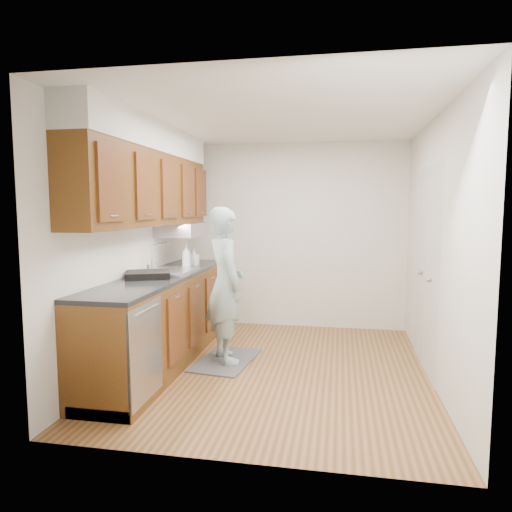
{
  "coord_description": "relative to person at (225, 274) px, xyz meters",
  "views": [
    {
      "loc": [
        0.62,
        -4.46,
        1.63
      ],
      "look_at": [
        -0.25,
        0.25,
        1.13
      ],
      "focal_mm": 32.0,
      "sensor_mm": 36.0,
      "label": 1
    }
  ],
  "objects": [
    {
      "name": "ceiling",
      "position": [
        0.55,
        -0.13,
        1.56
      ],
      "size": [
        3.5,
        3.5,
        0.0
      ],
      "primitive_type": "plane",
      "rotation": [
        3.14,
        0.0,
        0.0
      ],
      "color": "white",
      "rests_on": "wall_left"
    },
    {
      "name": "floor_mat",
      "position": [
        0.0,
        0.0,
        -0.93
      ],
      "size": [
        0.64,
        0.96,
        0.02
      ],
      "primitive_type": "cube",
      "rotation": [
        0.0,
        0.0,
        -0.13
      ],
      "color": "#5F5F62",
      "rests_on": "floor"
    },
    {
      "name": "soap_bottle_c",
      "position": [
        -0.61,
        0.77,
        0.09
      ],
      "size": [
        0.17,
        0.17,
        0.18
      ],
      "primitive_type": "imported",
      "rotation": [
        0.0,
        0.0,
        0.29
      ],
      "color": "silver",
      "rests_on": "counter"
    },
    {
      "name": "wall_right",
      "position": [
        2.05,
        -0.13,
        0.31
      ],
      "size": [
        0.02,
        3.5,
        2.5
      ],
      "primitive_type": "cube",
      "color": "silver",
      "rests_on": "floor"
    },
    {
      "name": "floor",
      "position": [
        0.55,
        -0.13,
        -0.94
      ],
      "size": [
        3.5,
        3.5,
        0.0
      ],
      "primitive_type": "plane",
      "color": "#9B613B",
      "rests_on": "ground"
    },
    {
      "name": "upper_cabinets",
      "position": [
        -0.78,
        -0.09,
        1.01
      ],
      "size": [
        0.47,
        2.8,
        1.21
      ],
      "color": "brown",
      "rests_on": "wall_left"
    },
    {
      "name": "soap_bottle_a",
      "position": [
        -0.58,
        0.44,
        0.13
      ],
      "size": [
        0.13,
        0.13,
        0.27
      ],
      "primitive_type": "imported",
      "rotation": [
        0.0,
        0.0,
        0.29
      ],
      "color": "silver",
      "rests_on": "counter"
    },
    {
      "name": "dish_rack",
      "position": [
        -0.7,
        -0.38,
        0.03
      ],
      "size": [
        0.53,
        0.49,
        0.07
      ],
      "primitive_type": "cube",
      "rotation": [
        0.0,
        0.0,
        0.4
      ],
      "color": "black",
      "rests_on": "counter"
    },
    {
      "name": "wall_back",
      "position": [
        0.55,
        1.62,
        0.31
      ],
      "size": [
        3.0,
        0.02,
        2.5
      ],
      "primitive_type": "cube",
      "color": "silver",
      "rests_on": "floor"
    },
    {
      "name": "wall_left",
      "position": [
        -0.95,
        -0.13,
        0.31
      ],
      "size": [
        0.02,
        3.5,
        2.5
      ],
      "primitive_type": "cube",
      "color": "silver",
      "rests_on": "floor"
    },
    {
      "name": "soap_bottle_b",
      "position": [
        -0.54,
        0.61,
        0.1
      ],
      "size": [
        0.1,
        0.1,
        0.2
      ],
      "primitive_type": "imported",
      "rotation": [
        0.0,
        0.0,
        -0.07
      ],
      "color": "silver",
      "rests_on": "counter"
    },
    {
      "name": "person",
      "position": [
        0.0,
        0.0,
        0.0
      ],
      "size": [
        0.72,
        0.78,
        1.84
      ],
      "primitive_type": "imported",
      "rotation": [
        0.0,
        0.0,
        2.14
      ],
      "color": "#9AB8BC",
      "rests_on": "floor_mat"
    },
    {
      "name": "counter",
      "position": [
        -0.65,
        -0.14,
        -0.45
      ],
      "size": [
        0.64,
        2.8,
        1.3
      ],
      "color": "brown",
      "rests_on": "floor"
    },
    {
      "name": "closet_door",
      "position": [
        2.04,
        0.17,
        0.09
      ],
      "size": [
        0.02,
        1.22,
        2.05
      ],
      "primitive_type": "cube",
      "color": "white",
      "rests_on": "wall_right"
    }
  ]
}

